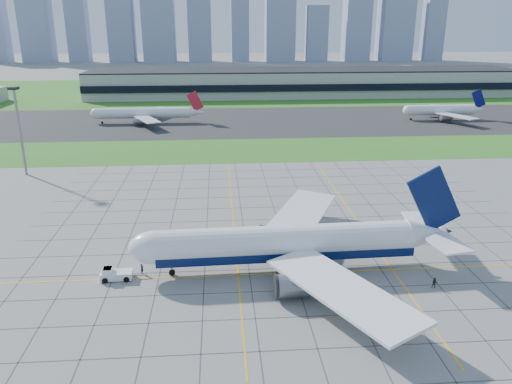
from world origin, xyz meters
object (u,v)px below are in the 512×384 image
(pushback_tug, at_px, (115,274))
(light_mast, at_px, (18,120))
(airliner, at_px, (288,244))
(distant_jet_2, at_px, (442,110))
(crew_far, at_px, (435,283))
(crew_near, at_px, (142,269))
(distant_jet_1, at_px, (145,113))

(pushback_tug, bearing_deg, light_mast, 118.08)
(airliner, xyz_separation_m, distant_jet_2, (91.23, 142.44, -0.66))
(pushback_tug, xyz_separation_m, crew_far, (54.37, -7.15, -0.03))
(airliner, relative_size, crew_far, 31.86)
(light_mast, distance_m, crew_far, 119.73)
(crew_near, height_order, distant_jet_1, distant_jet_1)
(light_mast, distance_m, airliner, 95.77)
(distant_jet_1, height_order, distant_jet_2, same)
(airliner, bearing_deg, light_mast, 134.66)
(distant_jet_2, bearing_deg, airliner, -122.64)
(crew_near, bearing_deg, distant_jet_2, -11.26)
(crew_near, relative_size, crew_far, 1.03)
(pushback_tug, xyz_separation_m, crew_near, (4.43, 1.67, -0.01))
(distant_jet_1, bearing_deg, crew_far, -65.84)
(crew_far, relative_size, distant_jet_2, 0.04)
(light_mast, xyz_separation_m, crew_near, (42.92, -65.21, -15.20))
(crew_far, bearing_deg, distant_jet_1, 139.30)
(airliner, distance_m, distant_jet_1, 151.03)
(pushback_tug, height_order, crew_far, pushback_tug)
(light_mast, bearing_deg, crew_far, -38.56)
(crew_near, distance_m, distant_jet_1, 145.22)
(airliner, xyz_separation_m, pushback_tug, (-30.52, -1.39, -4.16))
(crew_near, bearing_deg, distant_jet_1, 35.64)
(crew_far, bearing_deg, crew_near, -164.87)
(crew_far, distance_m, distant_jet_1, 167.51)
(crew_near, bearing_deg, airliner, -62.34)
(airliner, height_order, distant_jet_1, airliner)
(light_mast, relative_size, crew_near, 13.08)
(airliner, xyz_separation_m, distant_jet_1, (-44.70, 144.26, -0.66))
(light_mast, bearing_deg, distant_jet_1, 72.85)
(pushback_tug, bearing_deg, airliner, 0.76)
(pushback_tug, bearing_deg, crew_far, -9.33)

